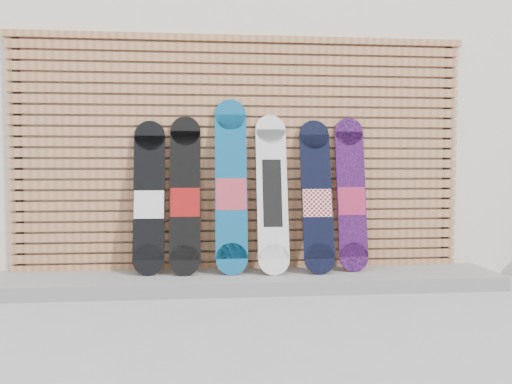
% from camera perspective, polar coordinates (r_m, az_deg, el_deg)
% --- Properties ---
extents(ground, '(80.00, 80.00, 0.00)m').
position_cam_1_polar(ground, '(3.89, 1.42, -13.18)').
color(ground, '#98999B').
rests_on(ground, ground).
extents(building, '(12.00, 5.00, 3.60)m').
position_cam_1_polar(building, '(7.31, 2.18, 8.61)').
color(building, silver).
rests_on(building, ground).
extents(concrete_step, '(4.60, 0.70, 0.12)m').
position_cam_1_polar(concrete_step, '(4.52, -1.51, -10.10)').
color(concrete_step, gray).
rests_on(concrete_step, ground).
extents(slat_wall, '(4.26, 0.08, 2.29)m').
position_cam_1_polar(slat_wall, '(4.70, -1.76, 4.50)').
color(slat_wall, '#AE7148').
rests_on(slat_wall, ground).
extents(snowboard_0, '(0.28, 0.28, 1.38)m').
position_cam_1_polar(snowboard_0, '(4.56, -12.12, -0.68)').
color(snowboard_0, black).
rests_on(snowboard_0, concrete_step).
extents(snowboard_1, '(0.28, 0.31, 1.42)m').
position_cam_1_polar(snowboard_1, '(4.52, -8.09, -0.41)').
color(snowboard_1, black).
rests_on(snowboard_1, concrete_step).
extents(snowboard_2, '(0.29, 0.32, 1.58)m').
position_cam_1_polar(snowboard_2, '(4.51, -2.86, 0.60)').
color(snowboard_2, '#0E5587').
rests_on(snowboard_2, concrete_step).
extents(snowboard_3, '(0.28, 0.36, 1.44)m').
position_cam_1_polar(snowboard_3, '(4.52, 1.85, -0.12)').
color(snowboard_3, silver).
rests_on(snowboard_3, concrete_step).
extents(snowboard_4, '(0.28, 0.36, 1.40)m').
position_cam_1_polar(snowboard_4, '(4.59, 6.97, -0.51)').
color(snowboard_4, black).
rests_on(snowboard_4, concrete_step).
extents(snowboard_5, '(0.27, 0.28, 1.42)m').
position_cam_1_polar(snowboard_5, '(4.71, 10.84, -0.29)').
color(snowboard_5, black).
rests_on(snowboard_5, concrete_step).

